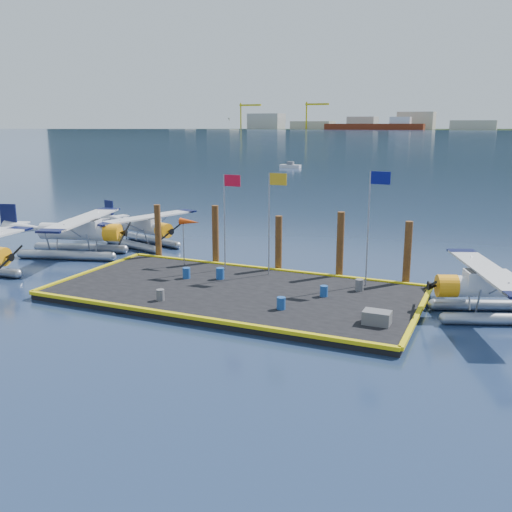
{
  "coord_description": "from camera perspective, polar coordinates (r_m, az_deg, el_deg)",
  "views": [
    {
      "loc": [
        13.36,
        -27.48,
        9.45
      ],
      "look_at": [
        0.43,
        2.0,
        1.94
      ],
      "focal_mm": 40.0,
      "sensor_mm": 36.0,
      "label": 1
    }
  ],
  "objects": [
    {
      "name": "ground",
      "position": [
        31.98,
        -2.15,
        -4.07
      ],
      "size": [
        4000.0,
        4000.0,
        0.0
      ],
      "primitive_type": "plane",
      "color": "#172545",
      "rests_on": "ground"
    },
    {
      "name": "drum_4",
      "position": [
        32.07,
        10.31,
        -2.88
      ],
      "size": [
        0.46,
        0.46,
        0.65
      ],
      "primitive_type": "cylinder",
      "color": "#56565A",
      "rests_on": "dock"
    },
    {
      "name": "piling_3",
      "position": [
        34.83,
        8.41,
        0.89
      ],
      "size": [
        0.44,
        0.44,
        4.3
      ],
      "primitive_type": "cylinder",
      "color": "#442613",
      "rests_on": "ground"
    },
    {
      "name": "drum_3",
      "position": [
        30.27,
        -9.54,
        -3.86
      ],
      "size": [
        0.42,
        0.42,
        0.59
      ],
      "primitive_type": "cylinder",
      "color": "#56565A",
      "rests_on": "dock"
    },
    {
      "name": "drum_5",
      "position": [
        33.97,
        -3.61,
        -1.75
      ],
      "size": [
        0.48,
        0.48,
        0.68
      ],
      "primitive_type": "cylinder",
      "color": "navy",
      "rests_on": "dock"
    },
    {
      "name": "seaplane_d",
      "position": [
        30.53,
        22.73,
        -3.13
      ],
      "size": [
        8.64,
        9.14,
        3.31
      ],
      "rotation": [
        0.0,
        0.0,
        1.94
      ],
      "color": "#9398A1",
      "rests_on": "ground"
    },
    {
      "name": "flagpole_red",
      "position": [
        35.34,
        -2.88,
        4.89
      ],
      "size": [
        1.14,
        0.08,
        6.0
      ],
      "color": "gray",
      "rests_on": "dock"
    },
    {
      "name": "piling_4",
      "position": [
        34.06,
        14.89,
        0.05
      ],
      "size": [
        0.44,
        0.44,
        4.0
      ],
      "primitive_type": "cylinder",
      "color": "#442613",
      "rests_on": "ground"
    },
    {
      "name": "crate",
      "position": [
        27.01,
        11.99,
        -6.04
      ],
      "size": [
        1.26,
        0.84,
        0.63
      ],
      "primitive_type": "cube",
      "color": "#56565A",
      "rests_on": "dock"
    },
    {
      "name": "dock",
      "position": [
        31.92,
        -2.15,
        -3.72
      ],
      "size": [
        20.0,
        10.0,
        0.4
      ],
      "primitive_type": "cube",
      "color": "black",
      "rests_on": "ground"
    },
    {
      "name": "piling_1",
      "position": [
        37.9,
        -4.08,
        1.91
      ],
      "size": [
        0.44,
        0.44,
        4.2
      ],
      "primitive_type": "cylinder",
      "color": "#442613",
      "rests_on": "ground"
    },
    {
      "name": "drum_2",
      "position": [
        30.76,
        6.8,
        -3.5
      ],
      "size": [
        0.42,
        0.42,
        0.59
      ],
      "primitive_type": "cylinder",
      "color": "navy",
      "rests_on": "dock"
    },
    {
      "name": "windsock",
      "position": [
        36.81,
        -6.68,
        3.31
      ],
      "size": [
        1.4,
        0.44,
        3.12
      ],
      "color": "gray",
      "rests_on": "dock"
    },
    {
      "name": "piling_2",
      "position": [
        36.1,
        2.27,
        1.05
      ],
      "size": [
        0.44,
        0.44,
        3.8
      ],
      "primitive_type": "cylinder",
      "color": "#442613",
      "rests_on": "ground"
    },
    {
      "name": "dock_bumpers",
      "position": [
        31.84,
        -2.16,
        -3.22
      ],
      "size": [
        20.25,
        10.25,
        0.18
      ],
      "primitive_type": null,
      "color": "#CEBD0C",
      "rests_on": "dock"
    },
    {
      "name": "piling_0",
      "position": [
        40.18,
        -9.77,
        2.25
      ],
      "size": [
        0.44,
        0.44,
        4.0
      ],
      "primitive_type": "cylinder",
      "color": "#442613",
      "rests_on": "ground"
    },
    {
      "name": "flagpole_blue",
      "position": [
        32.34,
        11.56,
        4.39
      ],
      "size": [
        1.14,
        0.08,
        6.5
      ],
      "color": "gray",
      "rests_on": "dock"
    },
    {
      "name": "seaplane_b",
      "position": [
        43.25,
        -17.38,
        2.1
      ],
      "size": [
        9.73,
        10.47,
        3.73
      ],
      "rotation": [
        0.0,
        0.0,
        -1.29
      ],
      "color": "#9398A1",
      "rests_on": "ground"
    },
    {
      "name": "drum_1",
      "position": [
        28.5,
        2.52,
        -4.74
      ],
      "size": [
        0.44,
        0.44,
        0.62
      ],
      "primitive_type": "cylinder",
      "color": "navy",
      "rests_on": "dock"
    },
    {
      "name": "drum_0",
      "position": [
        34.34,
        -6.97,
        -1.7
      ],
      "size": [
        0.45,
        0.45,
        0.64
      ],
      "primitive_type": "cylinder",
      "color": "navy",
      "rests_on": "dock"
    },
    {
      "name": "seaplane_c",
      "position": [
        45.35,
        -11.07,
        2.68
      ],
      "size": [
        8.51,
        9.12,
        3.26
      ],
      "rotation": [
        0.0,
        0.0,
        -1.87
      ],
      "color": "#9398A1",
      "rests_on": "ground"
    },
    {
      "name": "flagpole_yellow",
      "position": [
        34.1,
        1.64,
        4.8
      ],
      "size": [
        1.14,
        0.08,
        6.2
      ],
      "color": "gray",
      "rests_on": "dock"
    }
  ]
}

